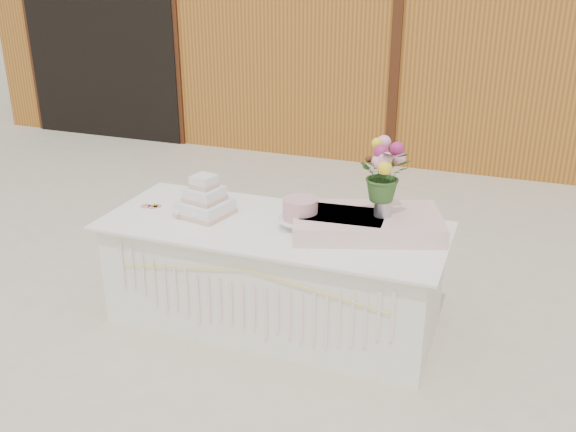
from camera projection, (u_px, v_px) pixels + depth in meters
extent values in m
plane|color=beige|center=(274.00, 321.00, 4.73)|extent=(80.00, 80.00, 0.00)
cube|color=#AF6924|center=(424.00, 28.00, 9.36)|extent=(12.00, 4.00, 3.00)
cube|color=black|center=(102.00, 61.00, 9.12)|extent=(2.40, 0.08, 2.20)
cube|color=white|center=(273.00, 275.00, 4.59)|extent=(2.28, 0.88, 0.75)
cube|color=white|center=(273.00, 226.00, 4.44)|extent=(2.40, 1.00, 0.02)
cube|color=white|center=(205.00, 208.00, 4.58)|extent=(0.38, 0.38, 0.11)
cube|color=#E9AE93|center=(205.00, 212.00, 4.60)|extent=(0.39, 0.39, 0.02)
cube|color=white|center=(205.00, 194.00, 4.54)|extent=(0.27, 0.27, 0.10)
cube|color=#E9AE93|center=(205.00, 198.00, 4.55)|extent=(0.29, 0.29, 0.02)
cube|color=white|center=(204.00, 182.00, 4.51)|extent=(0.18, 0.18, 0.09)
cube|color=#E9AE93|center=(204.00, 185.00, 4.52)|extent=(0.19, 0.19, 0.02)
cylinder|color=white|center=(300.00, 228.00, 4.37)|extent=(0.26, 0.26, 0.02)
cylinder|color=white|center=(300.00, 223.00, 4.36)|extent=(0.08, 0.08, 0.05)
cylinder|color=white|center=(300.00, 219.00, 4.34)|extent=(0.30, 0.30, 0.01)
cylinder|color=#E6A6A6|center=(300.00, 209.00, 4.31)|extent=(0.24, 0.24, 0.14)
cube|color=#FDD3CB|center=(367.00, 223.00, 4.31)|extent=(1.12, 0.86, 0.12)
cylinder|color=#B3B3B8|center=(383.00, 205.00, 4.23)|extent=(0.12, 0.12, 0.16)
imported|color=#335A24|center=(385.00, 167.00, 4.13)|extent=(0.39, 0.36, 0.36)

